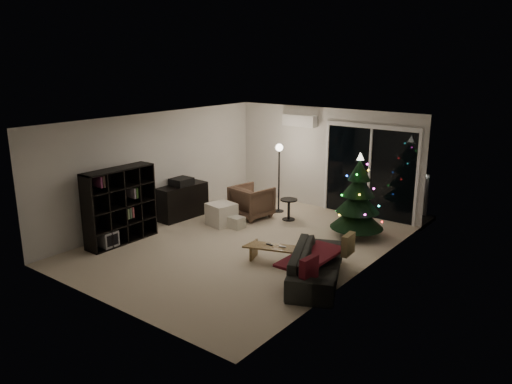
# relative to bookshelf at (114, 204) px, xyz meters

# --- Properties ---
(room) EXTENTS (6.50, 7.51, 2.60)m
(room) POSITION_rel_bookshelf_xyz_m (2.71, 2.88, 0.25)
(room) COLOR beige
(room) RESTS_ON ground
(bookshelf) EXTENTS (0.47, 1.56, 1.54)m
(bookshelf) POSITION_rel_bookshelf_xyz_m (0.00, 0.00, 0.00)
(bookshelf) COLOR black
(bookshelf) RESTS_ON floor
(media_cabinet) EXTENTS (0.54, 1.28, 0.79)m
(media_cabinet) POSITION_rel_bookshelf_xyz_m (0.00, 1.90, -0.38)
(media_cabinet) COLOR black
(media_cabinet) RESTS_ON floor
(stereo) EXTENTS (0.40, 0.47, 0.17)m
(stereo) POSITION_rel_bookshelf_xyz_m (0.00, 1.90, 0.10)
(stereo) COLOR black
(stereo) RESTS_ON media_cabinet
(armchair) EXTENTS (0.94, 0.96, 0.76)m
(armchair) POSITION_rel_bookshelf_xyz_m (1.29, 2.91, -0.39)
(armchair) COLOR brown
(armchair) RESTS_ON floor
(ottoman) EXTENTS (0.65, 0.65, 0.50)m
(ottoman) POSITION_rel_bookshelf_xyz_m (1.09, 2.06, -0.52)
(ottoman) COLOR beige
(ottoman) RESTS_ON floor
(cardboard_box_a) EXTENTS (0.40, 0.32, 0.27)m
(cardboard_box_a) POSITION_rel_bookshelf_xyz_m (1.12, 2.06, -0.63)
(cardboard_box_a) COLOR beige
(cardboard_box_a) RESTS_ON floor
(cardboard_box_b) EXTENTS (0.38, 0.30, 0.26)m
(cardboard_box_b) POSITION_rel_bookshelf_xyz_m (1.48, 2.08, -0.64)
(cardboard_box_b) COLOR beige
(cardboard_box_b) RESTS_ON floor
(side_table) EXTENTS (0.47, 0.47, 0.50)m
(side_table) POSITION_rel_bookshelf_xyz_m (2.10, 3.27, -0.52)
(side_table) COLOR black
(side_table) RESTS_ON floor
(floor_lamp) EXTENTS (0.26, 0.26, 1.62)m
(floor_lamp) POSITION_rel_bookshelf_xyz_m (1.54, 3.66, 0.04)
(floor_lamp) COLOR black
(floor_lamp) RESTS_ON floor
(sofa) EXTENTS (1.48, 2.08, 0.57)m
(sofa) POSITION_rel_bookshelf_xyz_m (4.30, 0.81, -0.49)
(sofa) COLOR #242522
(sofa) RESTS_ON floor
(sofa_throw) EXTENTS (0.61, 1.40, 0.05)m
(sofa_throw) POSITION_rel_bookshelf_xyz_m (4.20, 0.81, -0.36)
(sofa_throw) COLOR #3F080A
(sofa_throw) RESTS_ON sofa
(cushion_a) EXTENTS (0.14, 0.38, 0.37)m
(cushion_a) POSITION_rel_bookshelf_xyz_m (4.55, 1.46, -0.26)
(cushion_a) COLOR #726748
(cushion_a) RESTS_ON sofa
(cushion_b) EXTENTS (0.14, 0.38, 0.37)m
(cushion_b) POSITION_rel_bookshelf_xyz_m (4.55, 0.16, -0.26)
(cushion_b) COLOR #3F080A
(cushion_b) RESTS_ON sofa
(coffee_table) EXTENTS (1.16, 0.72, 0.35)m
(coffee_table) POSITION_rel_bookshelf_xyz_m (3.37, 0.96, -0.60)
(coffee_table) COLOR brown
(coffee_table) RESTS_ON floor
(remote_a) EXTENTS (0.14, 0.04, 0.02)m
(remote_a) POSITION_rel_bookshelf_xyz_m (3.22, 0.96, -0.41)
(remote_a) COLOR black
(remote_a) RESTS_ON coffee_table
(remote_b) EXTENTS (0.13, 0.08, 0.02)m
(remote_b) POSITION_rel_bookshelf_xyz_m (3.47, 1.01, -0.41)
(remote_b) COLOR slate
(remote_b) RESTS_ON coffee_table
(christmas_tree) EXTENTS (1.15, 1.15, 1.80)m
(christmas_tree) POSITION_rel_bookshelf_xyz_m (3.86, 3.20, 0.13)
(christmas_tree) COLOR black
(christmas_tree) RESTS_ON floor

